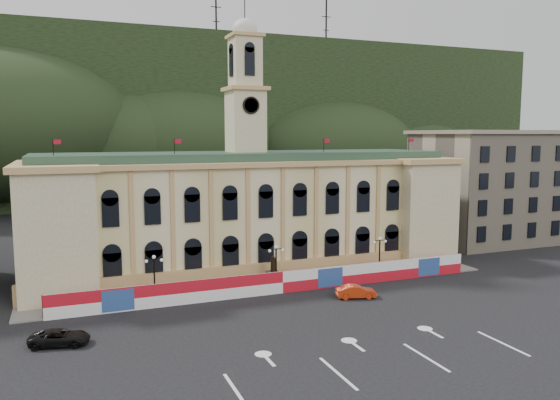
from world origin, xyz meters
name	(u,v)px	position (x,y,z in m)	size (l,w,h in m)	color
ground	(346,339)	(0.00, 0.00, 0.00)	(260.00, 260.00, 0.00)	black
lane_markings	(376,360)	(0.00, -5.00, 0.00)	(26.00, 10.00, 0.02)	white
hill_ridge	(145,129)	(0.03, 121.99, 19.48)	(230.00, 80.00, 64.00)	black
city_hall	(247,210)	(0.00, 27.63, 7.85)	(56.20, 17.60, 37.10)	beige
side_building_right	(484,186)	(43.00, 30.93, 9.33)	(21.00, 17.00, 18.60)	tan
hoarding_fence	(283,282)	(0.06, 15.07, 1.25)	(50.00, 0.44, 2.50)	red
pavement	(274,286)	(0.00, 17.75, 0.08)	(56.00, 5.50, 0.16)	slate
statue	(273,276)	(0.00, 18.00, 1.19)	(1.40, 1.40, 3.72)	#595651
lamp_left	(154,274)	(-14.00, 17.00, 3.07)	(1.96, 0.44, 5.15)	black
lamp_center	(276,263)	(0.00, 17.00, 3.07)	(1.96, 0.44, 5.15)	black
lamp_right	(380,253)	(14.00, 17.00, 3.07)	(1.96, 0.44, 5.15)	black
red_sedan	(356,292)	(6.80, 10.23, 0.73)	(4.68, 2.63, 1.46)	red
black_suv	(60,338)	(-23.49, 7.69, 0.69)	(5.36, 3.38, 1.38)	black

